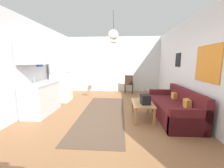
# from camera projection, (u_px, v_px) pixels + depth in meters

# --- Properties ---
(ground_plane) EXTENTS (5.23, 8.08, 0.10)m
(ground_plane) POSITION_uv_depth(u_px,v_px,m) (106.00, 122.00, 3.65)
(ground_plane) COLOR #8E603D
(wall_back) EXTENTS (4.83, 0.13, 2.77)m
(wall_back) POSITION_uv_depth(u_px,v_px,m) (114.00, 65.00, 7.15)
(wall_back) COLOR silver
(wall_back) RESTS_ON ground_plane
(wall_right) EXTENTS (0.12, 7.68, 2.77)m
(wall_right) POSITION_uv_depth(u_px,v_px,m) (205.00, 68.00, 3.27)
(wall_right) COLOR silver
(wall_right) RESTS_ON ground_plane
(wall_left) EXTENTS (0.12, 7.68, 2.77)m
(wall_left) POSITION_uv_depth(u_px,v_px,m) (15.00, 67.00, 3.57)
(wall_left) COLOR silver
(wall_left) RESTS_ON ground_plane
(area_rug) EXTENTS (1.25, 3.46, 0.01)m
(area_rug) POSITION_uv_depth(u_px,v_px,m) (103.00, 113.00, 4.11)
(area_rug) COLOR brown
(area_rug) RESTS_ON ground_plane
(couch) EXTENTS (0.85, 2.09, 0.80)m
(couch) POSITION_uv_depth(u_px,v_px,m) (175.00, 108.00, 3.81)
(couch) COLOR #5B191E
(couch) RESTS_ON ground_plane
(coffee_table) EXTENTS (0.53, 0.91, 0.45)m
(coffee_table) POSITION_uv_depth(u_px,v_px,m) (142.00, 105.00, 3.72)
(coffee_table) COLOR #B27F4C
(coffee_table) RESTS_ON ground_plane
(bamboo_vase) EXTENTS (0.10, 0.10, 0.40)m
(bamboo_vase) POSITION_uv_depth(u_px,v_px,m) (145.00, 98.00, 3.82)
(bamboo_vase) COLOR beige
(bamboo_vase) RESTS_ON coffee_table
(handbag) EXTENTS (0.25, 0.30, 0.35)m
(handbag) POSITION_uv_depth(u_px,v_px,m) (145.00, 99.00, 3.56)
(handbag) COLOR black
(handbag) RESTS_ON coffee_table
(refrigerator) EXTENTS (0.67, 0.58, 1.57)m
(refrigerator) POSITION_uv_depth(u_px,v_px,m) (61.00, 81.00, 5.33)
(refrigerator) COLOR white
(refrigerator) RESTS_ON ground_plane
(kitchen_counter) EXTENTS (0.61, 1.24, 2.09)m
(kitchen_counter) POSITION_uv_depth(u_px,v_px,m) (40.00, 87.00, 4.06)
(kitchen_counter) COLOR silver
(kitchen_counter) RESTS_ON ground_plane
(accent_chair) EXTENTS (0.47, 0.46, 0.90)m
(accent_chair) POSITION_uv_depth(u_px,v_px,m) (129.00, 83.00, 6.67)
(accent_chair) COLOR black
(accent_chair) RESTS_ON ground_plane
(pendant_lamp_near) EXTENTS (0.24, 0.24, 0.70)m
(pendant_lamp_near) POSITION_uv_depth(u_px,v_px,m) (113.00, 35.00, 3.45)
(pendant_lamp_near) COLOR black
(pendant_lamp_far) EXTENTS (0.24, 0.24, 0.66)m
(pendant_lamp_far) POSITION_uv_depth(u_px,v_px,m) (114.00, 40.00, 4.48)
(pendant_lamp_far) COLOR black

